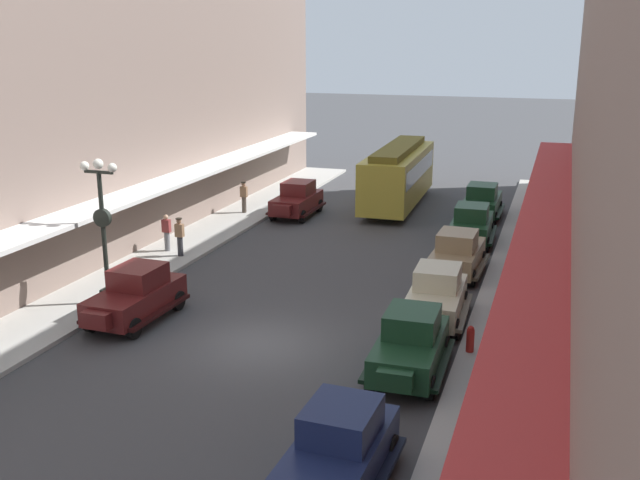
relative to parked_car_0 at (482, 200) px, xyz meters
The scene contains 20 objects.
ground_plane 19.62m from the parked_car_0, 103.86° to the right, with size 200.00×200.00×0.00m, color #424244.
sidewalk_left 22.61m from the parked_car_0, 122.66° to the right, with size 3.00×60.00×0.15m, color #B7B5AD.
sidewalk_right 19.25m from the parked_car_0, 81.61° to the right, with size 3.00×60.00×0.15m, color #B7B5AD.
parked_car_0 is the anchor object (origin of this frame).
parked_car_1 20.72m from the parked_car_0, 117.11° to the right, with size 2.24×4.30×1.84m.
parked_car_2 9.79m from the parked_car_0, 164.28° to the right, with size 2.16×4.27×1.84m.
parked_car_3 19.59m from the parked_car_0, 89.50° to the right, with size 2.22×4.29×1.84m.
parked_car_4 25.55m from the parked_car_0, 90.33° to the right, with size 2.26×4.30×1.84m.
parked_car_5 15.33m from the parked_car_0, 89.31° to the right, with size 2.26×4.30×1.84m.
parked_car_6 10.10m from the parked_car_0, 89.14° to the right, with size 2.23×4.29×1.84m.
parked_car_7 5.10m from the parked_car_0, 88.99° to the right, with size 2.23×4.29×1.84m.
streetcar 5.08m from the parked_car_0, 165.21° to the left, with size 2.76×9.66×3.46m.
lamp_post_with_clock 20.92m from the parked_car_0, 122.20° to the right, with size 1.42×0.44×5.16m.
fire_hydrant 17.94m from the parked_car_0, 84.70° to the right, with size 0.24×0.24×0.82m.
pedestrian_0 9.70m from the parked_car_0, 68.72° to the right, with size 0.36×0.28×1.67m.
pedestrian_1 16.70m from the parked_car_0, 137.99° to the right, with size 0.36×0.24×1.64m.
pedestrian_2 6.22m from the parked_car_0, 61.81° to the right, with size 0.36×0.24×1.64m.
pedestrian_3 12.35m from the parked_car_0, 74.98° to the right, with size 0.36×0.28×1.67m.
pedestrian_4 12.64m from the parked_car_0, 164.39° to the right, with size 0.36×0.28×1.67m.
pedestrian_5 16.38m from the parked_car_0, 134.50° to the right, with size 0.36×0.28×1.67m.
Camera 1 is at (8.50, -19.64, 9.31)m, focal length 41.33 mm.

